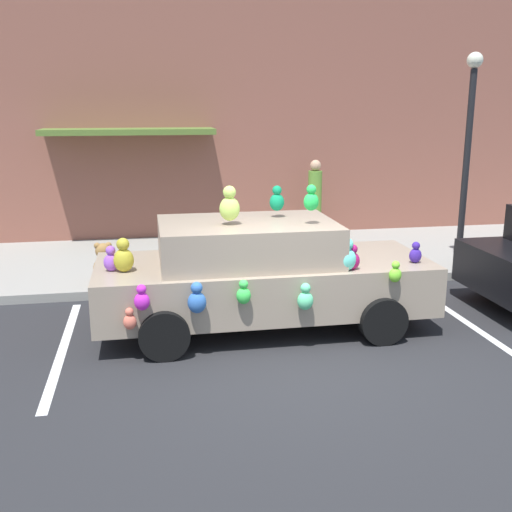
{
  "coord_description": "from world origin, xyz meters",
  "views": [
    {
      "loc": [
        -1.81,
        -6.73,
        3.11
      ],
      "look_at": [
        -0.23,
        1.92,
        0.9
      ],
      "focal_mm": 42.5,
      "sensor_mm": 36.0,
      "label": 1
    }
  ],
  "objects": [
    {
      "name": "ground_plane",
      "position": [
        0.0,
        0.0,
        0.0
      ],
      "size": [
        60.0,
        60.0,
        0.0
      ],
      "primitive_type": "plane",
      "color": "#262628"
    },
    {
      "name": "sidewalk",
      "position": [
        0.0,
        5.0,
        0.07
      ],
      "size": [
        24.0,
        4.0,
        0.15
      ],
      "primitive_type": "cube",
      "color": "gray",
      "rests_on": "ground"
    },
    {
      "name": "storefront_building",
      "position": [
        -0.02,
        7.14,
        3.19
      ],
      "size": [
        24.0,
        1.25,
        6.4
      ],
      "color": "brown",
      "rests_on": "ground"
    },
    {
      "name": "parking_stripe_front",
      "position": [
        2.74,
        1.0,
        0.0
      ],
      "size": [
        0.12,
        3.6,
        0.01
      ],
      "primitive_type": "cube",
      "color": "silver",
      "rests_on": "ground"
    },
    {
      "name": "parking_stripe_rear",
      "position": [
        -2.97,
        1.0,
        0.0
      ],
      "size": [
        0.12,
        3.6,
        0.01
      ],
      "primitive_type": "cube",
      "color": "silver",
      "rests_on": "ground"
    },
    {
      "name": "plush_covered_car",
      "position": [
        -0.29,
        1.31,
        0.8
      ],
      "size": [
        4.63,
        2.1,
        2.08
      ],
      "color": "gray",
      "rests_on": "ground"
    },
    {
      "name": "teddy_bear_on_sidewalk",
      "position": [
        -2.56,
        3.45,
        0.48
      ],
      "size": [
        0.37,
        0.31,
        0.71
      ],
      "color": "#9E723D",
      "rests_on": "sidewalk"
    },
    {
      "name": "street_lamp_post",
      "position": [
        3.96,
        3.5,
        2.51
      ],
      "size": [
        0.28,
        0.28,
        3.85
      ],
      "color": "black",
      "rests_on": "sidewalk"
    },
    {
      "name": "pedestrian_near_shopfront",
      "position": [
        1.9,
        6.24,
        0.99
      ],
      "size": [
        0.31,
        0.31,
        1.77
      ],
      "color": "#619435",
      "rests_on": "sidewalk"
    }
  ]
}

